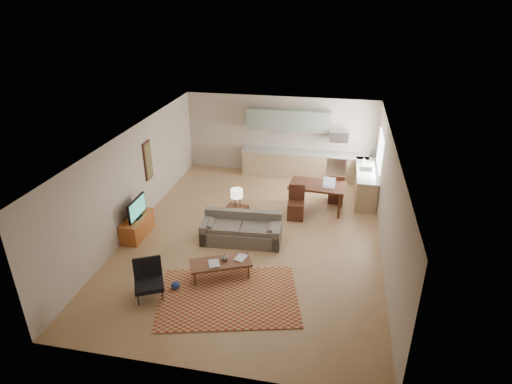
% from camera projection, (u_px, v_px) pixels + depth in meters
% --- Properties ---
extents(room, '(9.00, 9.00, 9.00)m').
position_uv_depth(room, '(254.00, 190.00, 10.71)').
color(room, '#A0784F').
rests_on(room, ground).
extents(kitchen_counter_back, '(4.26, 0.64, 0.92)m').
position_uv_depth(kitchen_counter_back, '(304.00, 165.00, 14.64)').
color(kitchen_counter_back, tan).
rests_on(kitchen_counter_back, ground).
extents(kitchen_counter_right, '(0.64, 2.26, 0.92)m').
position_uv_depth(kitchen_counter_right, '(366.00, 183.00, 13.23)').
color(kitchen_counter_right, tan).
rests_on(kitchen_counter_right, ground).
extents(kitchen_range, '(0.62, 0.62, 0.90)m').
position_uv_depth(kitchen_range, '(336.00, 167.00, 14.45)').
color(kitchen_range, '#A5A8AD').
rests_on(kitchen_range, ground).
extents(kitchen_microwave, '(0.62, 0.40, 0.35)m').
position_uv_depth(kitchen_microwave, '(339.00, 136.00, 13.99)').
color(kitchen_microwave, '#A5A8AD').
rests_on(kitchen_microwave, room).
extents(upper_cabinets, '(2.80, 0.34, 0.70)m').
position_uv_depth(upper_cabinets, '(289.00, 120.00, 14.24)').
color(upper_cabinets, gray).
rests_on(upper_cabinets, room).
extents(window_right, '(0.02, 1.40, 1.05)m').
position_uv_depth(window_right, '(380.00, 151.00, 12.71)').
color(window_right, white).
rests_on(window_right, room).
extents(wall_art_left, '(0.06, 0.42, 1.10)m').
position_uv_depth(wall_art_left, '(148.00, 161.00, 11.99)').
color(wall_art_left, olive).
rests_on(wall_art_left, room).
extents(triptych, '(1.70, 0.04, 0.50)m').
position_uv_depth(triptych, '(277.00, 124.00, 14.52)').
color(triptych, beige).
rests_on(triptych, room).
extents(rug, '(3.30, 2.65, 0.02)m').
position_uv_depth(rug, '(229.00, 297.00, 9.05)').
color(rug, maroon).
rests_on(rug, floor).
extents(sofa, '(2.16, 1.05, 0.73)m').
position_uv_depth(sofa, '(241.00, 229.00, 10.91)').
color(sofa, '#62594F').
rests_on(sofa, floor).
extents(coffee_table, '(1.47, 1.05, 0.41)m').
position_uv_depth(coffee_table, '(221.00, 269.00, 9.60)').
color(coffee_table, '#522E1D').
rests_on(coffee_table, floor).
extents(book_a, '(0.46, 0.49, 0.03)m').
position_uv_depth(book_a, '(209.00, 264.00, 9.41)').
color(book_a, maroon).
rests_on(book_a, coffee_table).
extents(book_b, '(0.37, 0.41, 0.02)m').
position_uv_depth(book_b, '(236.00, 257.00, 9.68)').
color(book_b, navy).
rests_on(book_b, coffee_table).
extents(vase, '(0.22, 0.22, 0.17)m').
position_uv_depth(vase, '(225.00, 257.00, 9.55)').
color(vase, black).
rests_on(vase, coffee_table).
extents(armchair, '(0.92, 0.92, 0.79)m').
position_uv_depth(armchair, '(149.00, 281.00, 8.92)').
color(armchair, black).
rests_on(armchair, floor).
extents(tv_credenza, '(0.45, 1.17, 0.54)m').
position_uv_depth(tv_credenza, '(137.00, 226.00, 11.22)').
color(tv_credenza, '#9C4B1E').
rests_on(tv_credenza, floor).
extents(tv, '(0.09, 0.90, 0.54)m').
position_uv_depth(tv, '(137.00, 208.00, 10.98)').
color(tv, black).
rests_on(tv, tv_credenza).
extents(console_table, '(0.61, 0.45, 0.66)m').
position_uv_depth(console_table, '(237.00, 217.00, 11.54)').
color(console_table, '#3A1C12').
rests_on(console_table, floor).
extents(table_lamp, '(0.35, 0.35, 0.52)m').
position_uv_depth(table_lamp, '(237.00, 198.00, 11.29)').
color(table_lamp, beige).
rests_on(table_lamp, console_table).
extents(dining_table, '(1.67, 1.06, 0.81)m').
position_uv_depth(dining_table, '(317.00, 197.00, 12.49)').
color(dining_table, '#3A1C12').
rests_on(dining_table, floor).
extents(dining_chair_near, '(0.49, 0.51, 0.96)m').
position_uv_depth(dining_chair_near, '(296.00, 203.00, 11.98)').
color(dining_chair_near, '#3A1C12').
rests_on(dining_chair_near, floor).
extents(dining_chair_far, '(0.45, 0.47, 0.93)m').
position_uv_depth(dining_chair_far, '(336.00, 188.00, 12.94)').
color(dining_chair_far, '#3A1C12').
rests_on(dining_chair_far, floor).
extents(laptop, '(0.36, 0.28, 0.26)m').
position_uv_depth(laptop, '(329.00, 183.00, 12.11)').
color(laptop, '#A5A8AD').
rests_on(laptop, dining_table).
extents(soap_bottle, '(0.11, 0.11, 0.19)m').
position_uv_depth(soap_bottle, '(364.00, 160.00, 13.49)').
color(soap_bottle, beige).
rests_on(soap_bottle, kitchen_counter_right).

